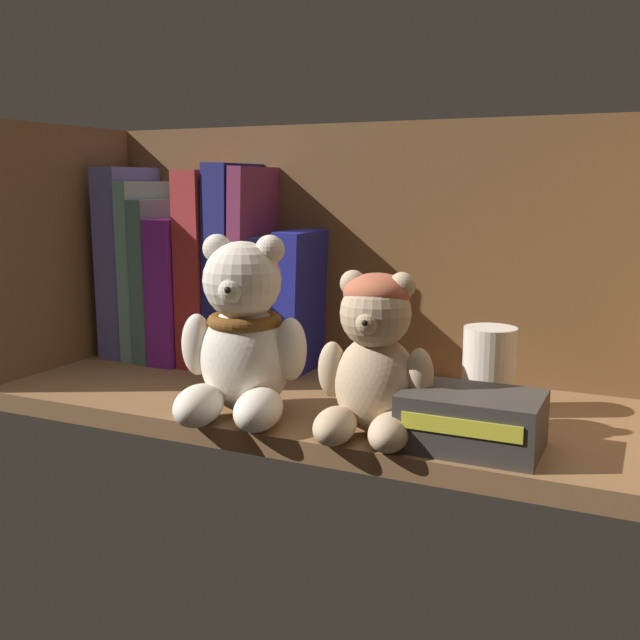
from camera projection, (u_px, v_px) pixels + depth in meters
shelf_board at (341, 409)px, 75.51cm from camera, size 72.63×25.73×2.00cm
shelf_back_panel at (388, 258)px, 84.95cm from camera, size 75.03×1.20×30.56cm
shelf_side_panel_left at (57, 256)px, 88.23cm from camera, size 1.60×28.13×30.56cm
book_0 at (139, 261)px, 95.81cm from camera, size 3.56×13.06×23.75cm
book_1 at (157, 268)px, 94.77cm from camera, size 1.81×13.71×22.04cm
book_2 at (172, 278)px, 94.07cm from camera, size 2.12×14.14×19.84cm
book_3 at (192, 288)px, 93.02cm from camera, size 3.57×14.57×17.58cm
book_4 at (216, 267)px, 90.97cm from camera, size 3.45×13.30×23.29cm
book_5 at (241, 265)px, 89.45cm from camera, size 3.74×12.58×24.15cm
book_6 at (260, 268)px, 88.39cm from camera, size 2.64×12.51×23.73cm
book_7 at (280, 302)px, 88.02cm from camera, size 3.51×9.62×15.83cm
book_8 at (304, 301)px, 86.60cm from camera, size 3.72×11.19×16.56cm
teddy_bear_larger at (242, 339)px, 69.43cm from camera, size 12.76×13.26×17.10cm
teddy_bear_smaller at (374, 358)px, 63.87cm from camera, size 10.56×10.80×14.36cm
pillar_candle at (489, 369)px, 70.97cm from camera, size 5.07×5.07×8.25cm
small_product_box at (472, 420)px, 61.12cm from camera, size 11.35×7.81×4.78cm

